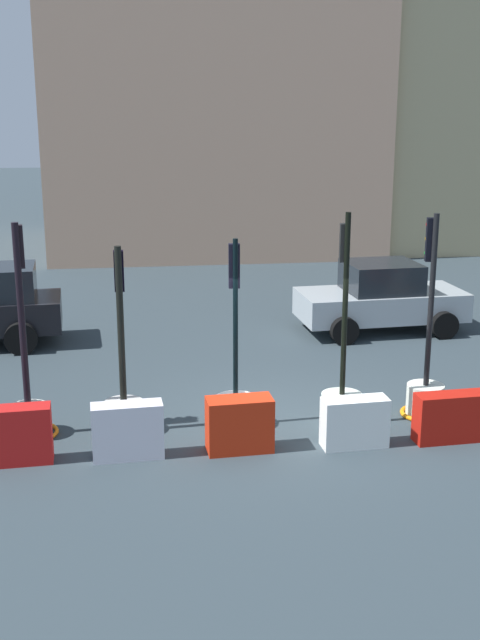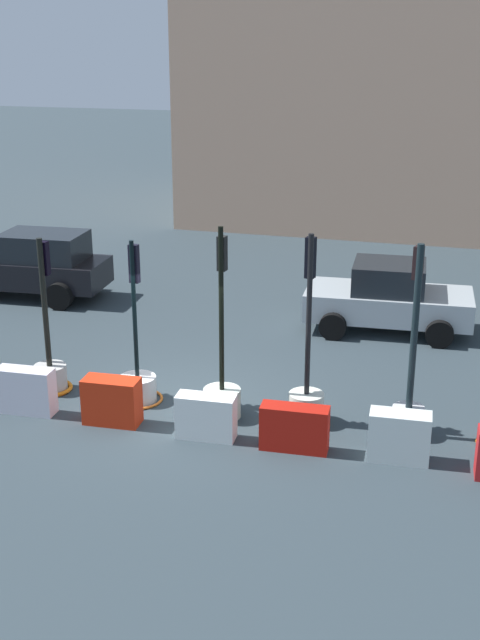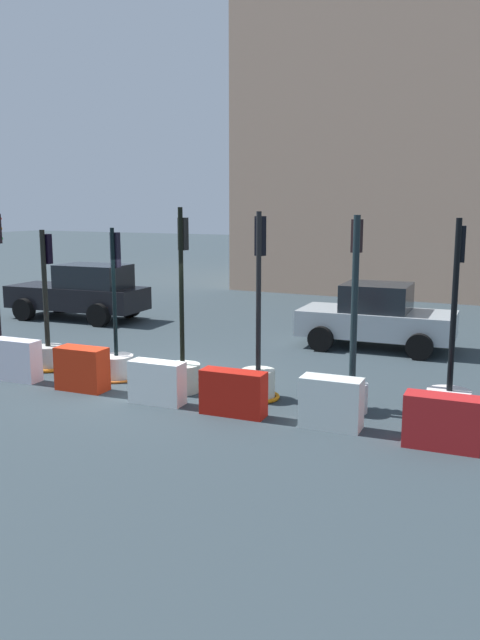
{
  "view_description": "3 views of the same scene",
  "coord_description": "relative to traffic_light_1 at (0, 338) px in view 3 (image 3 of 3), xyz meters",
  "views": [
    {
      "loc": [
        -2.38,
        -12.35,
        5.14
      ],
      "look_at": [
        -0.64,
        0.52,
        1.65
      ],
      "focal_mm": 44.63,
      "sensor_mm": 36.0,
      "label": 1
    },
    {
      "loc": [
        4.99,
        -13.19,
        6.62
      ],
      "look_at": [
        1.2,
        0.02,
        1.79
      ],
      "focal_mm": 45.62,
      "sensor_mm": 36.0,
      "label": 2
    },
    {
      "loc": [
        7.35,
        -10.79,
        3.6
      ],
      "look_at": [
        2.09,
        -0.07,
        1.47
      ],
      "focal_mm": 36.34,
      "sensor_mm": 36.0,
      "label": 3
    }
  ],
  "objects": [
    {
      "name": "traffic_light_7",
      "position": [
        10.07,
        -0.03,
        -0.09
      ],
      "size": [
        0.95,
        0.95,
        3.4
      ],
      "color": "silver",
      "rests_on": "ground_plane"
    },
    {
      "name": "traffic_light_4",
      "position": [
        5.11,
        -0.25,
        0.02
      ],
      "size": [
        0.69,
        0.69,
        3.56
      ],
      "color": "beige",
      "rests_on": "ground_plane"
    },
    {
      "name": "traffic_light_5",
      "position": [
        6.63,
        -0.05,
        0.0
      ],
      "size": [
        0.82,
        0.82,
        3.48
      ],
      "color": "silver",
      "rests_on": "ground_plane"
    },
    {
      "name": "ground_plane",
      "position": [
        4.15,
        0.04,
        -0.55
      ],
      "size": [
        120.0,
        120.0,
        0.0
      ],
      "primitive_type": "plane",
      "color": "#2E3A40"
    },
    {
      "name": "construction_barrier_7",
      "position": [
        10.15,
        -1.14,
        -0.15
      ],
      "size": [
        1.14,
        0.49,
        0.82
      ],
      "color": "#B31D1E",
      "rests_on": "ground_plane"
    },
    {
      "name": "building_main_facade",
      "position": [
        4.72,
        18.38,
        8.33
      ],
      "size": [
        12.06,
        9.45,
        17.73
      ],
      "color": "tan",
      "rests_on": "ground_plane"
    },
    {
      "name": "traffic_light_3",
      "position": [
        3.36,
        -0.04,
        -0.11
      ],
      "size": [
        0.95,
        0.95,
        3.14
      ],
      "color": "silver",
      "rests_on": "ground_plane"
    },
    {
      "name": "traffic_light_1",
      "position": [
        0.0,
        0.0,
        0.0
      ],
      "size": [
        0.91,
        0.91,
        3.46
      ],
      "color": "#B7B8AC",
      "rests_on": "ground_plane"
    },
    {
      "name": "construction_barrier_3",
      "position": [
        3.29,
        -1.05,
        -0.13
      ],
      "size": [
        1.03,
        0.52,
        0.85
      ],
      "color": "red",
      "rests_on": "ground_plane"
    },
    {
      "name": "traffic_light_2",
      "position": [
        1.52,
        -0.06,
        -0.04
      ],
      "size": [
        0.83,
        0.83,
        3.07
      ],
      "color": "#B5B3AE",
      "rests_on": "ground_plane"
    },
    {
      "name": "car_silver_hatchback",
      "position": [
        7.49,
        5.27,
        0.24
      ],
      "size": [
        3.95,
        2.28,
        1.64
      ],
      "color": "#A3ADB3",
      "rests_on": "ground_plane"
    },
    {
      "name": "construction_barrier_6",
      "position": [
        8.37,
        -1.0,
        -0.13
      ],
      "size": [
        1.02,
        0.49,
        0.84
      ],
      "color": "silver",
      "rests_on": "ground_plane"
    },
    {
      "name": "construction_barrier_2",
      "position": [
        1.58,
        -1.09,
        -0.12
      ],
      "size": [
        1.08,
        0.43,
        0.86
      ],
      "color": "silver",
      "rests_on": "ground_plane"
    },
    {
      "name": "car_black_sedan",
      "position": [
        -1.96,
        5.27,
        0.32
      ],
      "size": [
        4.6,
        2.25,
        1.76
      ],
      "color": "black",
      "rests_on": "ground_plane"
    },
    {
      "name": "traffic_light_6",
      "position": [
        8.44,
        -0.04,
        0.21
      ],
      "size": [
        0.56,
        0.56,
        3.43
      ],
      "color": "silver",
      "rests_on": "ground_plane"
    },
    {
      "name": "construction_barrier_4",
      "position": [
        5.09,
        -1.13,
        -0.16
      ],
      "size": [
        1.05,
        0.45,
        0.79
      ],
      "color": "white",
      "rests_on": "ground_plane"
    },
    {
      "name": "construction_barrier_5",
      "position": [
        6.65,
        -1.13,
        -0.16
      ],
      "size": [
        1.17,
        0.44,
        0.79
      ],
      "color": "#B2170D",
      "rests_on": "ground_plane"
    }
  ]
}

